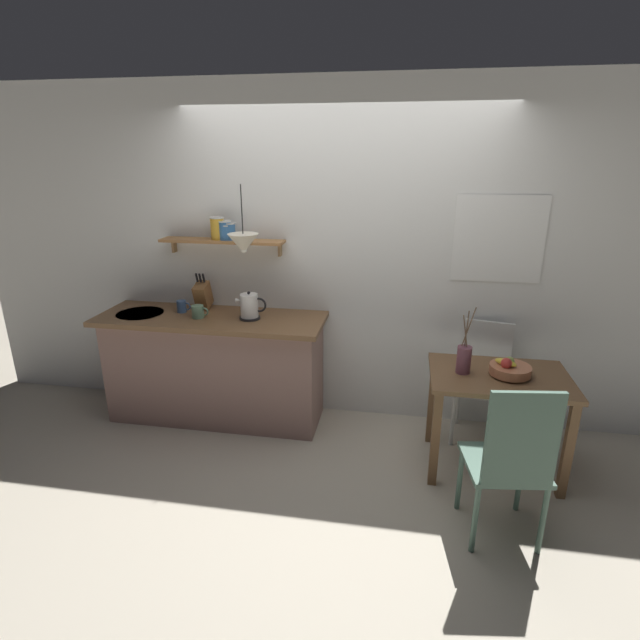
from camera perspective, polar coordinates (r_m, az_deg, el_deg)
ground_plane at (r=3.94m, az=0.84°, el=-14.46°), size 14.00×14.00×0.00m
back_wall at (r=4.00m, az=5.32°, el=7.04°), size 6.80×0.11×2.70m
kitchen_counter at (r=4.23m, az=-11.99°, el=-5.28°), size 1.83×0.63×0.91m
wall_shelf at (r=4.06m, az=-11.17°, el=9.63°), size 1.01×0.20×0.31m
dining_table at (r=3.65m, az=19.81°, el=-7.81°), size 0.93×0.64×0.73m
dining_chair_near at (r=3.02m, az=21.15°, el=-14.68°), size 0.49×0.48×1.02m
dining_chair_far at (r=4.08m, az=18.35°, el=-6.03°), size 0.49×0.48×0.92m
fruit_bowl at (r=3.58m, az=21.00°, el=-5.25°), size 0.27×0.27×0.14m
twig_vase at (r=3.51m, az=16.25°, el=-4.33°), size 0.10×0.10×0.48m
electric_kettle at (r=3.91m, az=-8.11°, el=1.52°), size 0.25×0.16×0.22m
knife_block at (r=4.21m, az=-13.35°, el=2.82°), size 0.10×0.20×0.32m
coffee_mug_by_sink at (r=4.20m, az=-15.62°, el=1.52°), size 0.12×0.08×0.10m
coffee_mug_spare at (r=4.03m, az=-13.87°, el=0.95°), size 0.14×0.10×0.10m
pendant_lamp at (r=3.68m, az=-8.82°, el=8.72°), size 0.23×0.23×0.49m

